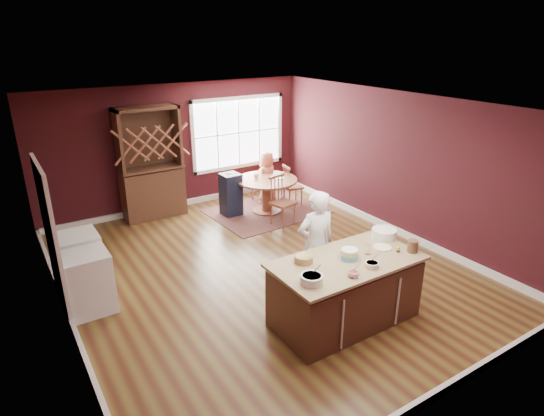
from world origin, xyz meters
The scene contains 28 objects.
room_shell centered at (0.00, 0.00, 1.35)m, with size 7.00×7.00×7.00m.
window centered at (1.50, 3.47, 1.50)m, with size 2.36×0.10×1.66m, color white, non-canonical shape.
doorway centered at (-2.97, 0.60, 1.02)m, with size 0.08×1.26×2.13m, color white, non-canonical shape.
kitchen_island centered at (0.20, -1.84, 0.44)m, with size 2.00×1.05×0.92m.
dining_table centered at (1.44, 2.13, 0.53)m, with size 1.31×1.31×0.75m.
baker centered at (0.28, -1.07, 0.82)m, with size 0.60×0.39×1.64m, color white.
layer_cake centered at (0.26, -1.81, 0.98)m, with size 0.31×0.31×0.12m, color white, non-canonical shape.
bowl_blue centered at (-0.54, -2.05, 0.97)m, with size 0.28×0.28×0.11m, color white.
bowl_yellow centered at (-0.31, -1.57, 0.97)m, with size 0.25×0.25×0.09m, color olive.
bowl_pink centered at (-0.02, -2.20, 0.95)m, with size 0.15×0.15×0.06m, color silver.
bowl_olive centered at (0.34, -2.15, 0.95)m, with size 0.18×0.18×0.07m, color beige.
drinking_glass centered at (0.54, -1.86, 0.99)m, with size 0.07×0.07×0.15m, color white.
dinner_plate centered at (0.85, -1.83, 0.93)m, with size 0.25×0.25×0.02m, color beige.
white_tub centered at (1.13, -1.58, 0.98)m, with size 0.36×0.36×0.12m, color silver.
stoneware_crock centered at (1.10, -2.13, 1.00)m, with size 0.14×0.14×0.17m, color brown.
toy_figurine centered at (0.93, -2.03, 0.96)m, with size 0.05×0.05×0.08m, color yellow, non-canonical shape.
rug centered at (1.44, 2.13, 0.01)m, with size 2.36×1.82×0.01m, color brown.
chair_east centered at (2.18, 2.20, 0.47)m, with size 0.39×0.37×0.93m, color brown, non-canonical shape.
chair_south centered at (1.34, 1.35, 0.52)m, with size 0.43×0.41×1.03m, color brown, non-canonical shape.
chair_north centered at (1.76, 2.85, 0.50)m, with size 0.42×0.40×0.99m, color brown, non-canonical shape.
seated_woman centered at (1.73, 2.59, 0.60)m, with size 0.59×0.38×1.20m, color #BF674D.
high_chair centered at (0.71, 2.41, 0.47)m, with size 0.38×0.38×0.95m, color black, non-canonical shape.
toddler centered at (0.69, 2.48, 0.81)m, with size 0.18×0.14×0.26m, color #8CA5BF, non-canonical shape.
table_plate centered at (1.69, 2.01, 0.76)m, with size 0.20×0.20×0.01m, color beige.
table_cup centered at (1.28, 2.30, 0.80)m, with size 0.12×0.12×0.09m, color silver.
hutch centered at (-0.70, 3.22, 1.16)m, with size 1.26×0.53×2.32m, color black.
washer centered at (-2.64, 0.28, 0.44)m, with size 0.60×0.59×0.88m, color white.
dryer centered at (-2.64, 0.92, 0.46)m, with size 0.63×0.61×0.91m, color white.
Camera 1 is at (-3.45, -5.74, 3.70)m, focal length 30.00 mm.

